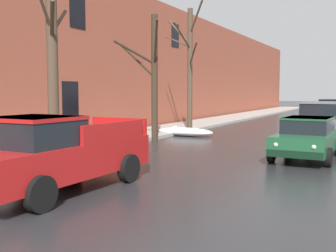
{
  "coord_description": "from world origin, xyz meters",
  "views": [
    {
      "loc": [
        4.72,
        -1.07,
        2.3
      ],
      "look_at": [
        -0.37,
        8.77,
        1.36
      ],
      "focal_mm": 43.95,
      "sensor_mm": 36.0,
      "label": 1
    }
  ],
  "objects_px": {
    "bare_tree_far_down_block": "(189,66)",
    "bare_tree_second_along_sidewalk": "(53,54)",
    "suv_grey_parked_kerbside_mid": "(324,120)",
    "sedan_green_parked_kerbside_close": "(307,137)",
    "pickup_truck_red_approaching_near_lane": "(54,153)",
    "suv_black_parked_far_down_block": "(335,112)",
    "fire_hydrant": "(80,151)",
    "bare_tree_mid_block": "(153,75)"
  },
  "relations": [
    {
      "from": "bare_tree_second_along_sidewalk",
      "to": "suv_black_parked_far_down_block",
      "type": "relative_size",
      "value": 1.59
    },
    {
      "from": "pickup_truck_red_approaching_near_lane",
      "to": "suv_grey_parked_kerbside_mid",
      "type": "height_order",
      "value": "suv_grey_parked_kerbside_mid"
    },
    {
      "from": "suv_grey_parked_kerbside_mid",
      "to": "suv_black_parked_far_down_block",
      "type": "bearing_deg",
      "value": 92.01
    },
    {
      "from": "sedan_green_parked_kerbside_close",
      "to": "suv_black_parked_far_down_block",
      "type": "relative_size",
      "value": 0.94
    },
    {
      "from": "pickup_truck_red_approaching_near_lane",
      "to": "fire_hydrant",
      "type": "xyz_separation_m",
      "value": [
        -2.02,
        3.35,
        -0.52
      ]
    },
    {
      "from": "bare_tree_far_down_block",
      "to": "fire_hydrant",
      "type": "relative_size",
      "value": 9.85
    },
    {
      "from": "pickup_truck_red_approaching_near_lane",
      "to": "suv_black_parked_far_down_block",
      "type": "distance_m",
      "value": 21.06
    },
    {
      "from": "suv_grey_parked_kerbside_mid",
      "to": "suv_black_parked_far_down_block",
      "type": "xyz_separation_m",
      "value": [
        -0.27,
        7.71,
        -0.0
      ]
    },
    {
      "from": "sedan_green_parked_kerbside_close",
      "to": "suv_grey_parked_kerbside_mid",
      "type": "bearing_deg",
      "value": 90.95
    },
    {
      "from": "suv_black_parked_far_down_block",
      "to": "fire_hydrant",
      "type": "xyz_separation_m",
      "value": [
        -6.08,
        -17.31,
        -0.63
      ]
    },
    {
      "from": "bare_tree_second_along_sidewalk",
      "to": "bare_tree_mid_block",
      "type": "bearing_deg",
      "value": 90.64
    },
    {
      "from": "bare_tree_second_along_sidewalk",
      "to": "pickup_truck_red_approaching_near_lane",
      "type": "xyz_separation_m",
      "value": [
        2.7,
        -2.97,
        -2.59
      ]
    },
    {
      "from": "bare_tree_mid_block",
      "to": "pickup_truck_red_approaching_near_lane",
      "type": "distance_m",
      "value": 10.17
    },
    {
      "from": "pickup_truck_red_approaching_near_lane",
      "to": "fire_hydrant",
      "type": "height_order",
      "value": "pickup_truck_red_approaching_near_lane"
    },
    {
      "from": "sedan_green_parked_kerbside_close",
      "to": "suv_grey_parked_kerbside_mid",
      "type": "distance_m",
      "value": 5.52
    },
    {
      "from": "bare_tree_mid_block",
      "to": "suv_black_parked_far_down_block",
      "type": "relative_size",
      "value": 1.35
    },
    {
      "from": "bare_tree_far_down_block",
      "to": "suv_black_parked_far_down_block",
      "type": "height_order",
      "value": "bare_tree_far_down_block"
    },
    {
      "from": "bare_tree_mid_block",
      "to": "suv_grey_parked_kerbside_mid",
      "type": "height_order",
      "value": "bare_tree_mid_block"
    },
    {
      "from": "suv_black_parked_far_down_block",
      "to": "fire_hydrant",
      "type": "relative_size",
      "value": 6.05
    },
    {
      "from": "pickup_truck_red_approaching_near_lane",
      "to": "sedan_green_parked_kerbside_close",
      "type": "height_order",
      "value": "pickup_truck_red_approaching_near_lane"
    },
    {
      "from": "bare_tree_second_along_sidewalk",
      "to": "bare_tree_far_down_block",
      "type": "height_order",
      "value": "bare_tree_far_down_block"
    },
    {
      "from": "suv_grey_parked_kerbside_mid",
      "to": "suv_black_parked_far_down_block",
      "type": "height_order",
      "value": "same"
    },
    {
      "from": "suv_black_parked_far_down_block",
      "to": "fire_hydrant",
      "type": "height_order",
      "value": "suv_black_parked_far_down_block"
    },
    {
      "from": "bare_tree_mid_block",
      "to": "suv_black_parked_far_down_block",
      "type": "bearing_deg",
      "value": 58.41
    },
    {
      "from": "bare_tree_mid_block",
      "to": "bare_tree_far_down_block",
      "type": "height_order",
      "value": "bare_tree_far_down_block"
    },
    {
      "from": "bare_tree_mid_block",
      "to": "fire_hydrant",
      "type": "relative_size",
      "value": 8.19
    },
    {
      "from": "bare_tree_second_along_sidewalk",
      "to": "bare_tree_mid_block",
      "type": "relative_size",
      "value": 1.17
    },
    {
      "from": "bare_tree_mid_block",
      "to": "suv_grey_parked_kerbside_mid",
      "type": "xyz_separation_m",
      "value": [
        7.11,
        3.41,
        -2.06
      ]
    },
    {
      "from": "bare_tree_second_along_sidewalk",
      "to": "bare_tree_mid_block",
      "type": "height_order",
      "value": "bare_tree_second_along_sidewalk"
    },
    {
      "from": "bare_tree_far_down_block",
      "to": "bare_tree_second_along_sidewalk",
      "type": "bearing_deg",
      "value": -89.65
    },
    {
      "from": "bare_tree_second_along_sidewalk",
      "to": "suv_grey_parked_kerbside_mid",
      "type": "relative_size",
      "value": 1.53
    },
    {
      "from": "bare_tree_second_along_sidewalk",
      "to": "bare_tree_far_down_block",
      "type": "bearing_deg",
      "value": 90.35
    },
    {
      "from": "bare_tree_far_down_block",
      "to": "sedan_green_parked_kerbside_close",
      "type": "bearing_deg",
      "value": -40.35
    },
    {
      "from": "bare_tree_mid_block",
      "to": "pickup_truck_red_approaching_near_lane",
      "type": "bearing_deg",
      "value": -73.8
    },
    {
      "from": "pickup_truck_red_approaching_near_lane",
      "to": "suv_grey_parked_kerbside_mid",
      "type": "relative_size",
      "value": 1.14
    },
    {
      "from": "pickup_truck_red_approaching_near_lane",
      "to": "suv_black_parked_far_down_block",
      "type": "xyz_separation_m",
      "value": [
        4.07,
        20.66,
        0.11
      ]
    },
    {
      "from": "pickup_truck_red_approaching_near_lane",
      "to": "fire_hydrant",
      "type": "bearing_deg",
      "value": 121.08
    },
    {
      "from": "bare_tree_mid_block",
      "to": "sedan_green_parked_kerbside_close",
      "type": "distance_m",
      "value": 7.85
    },
    {
      "from": "suv_grey_parked_kerbside_mid",
      "to": "sedan_green_parked_kerbside_close",
      "type": "bearing_deg",
      "value": -89.05
    },
    {
      "from": "bare_tree_mid_block",
      "to": "suv_black_parked_far_down_block",
      "type": "distance_m",
      "value": 13.22
    },
    {
      "from": "suv_black_parked_far_down_block",
      "to": "sedan_green_parked_kerbside_close",
      "type": "bearing_deg",
      "value": -88.43
    },
    {
      "from": "bare_tree_far_down_block",
      "to": "pickup_truck_red_approaching_near_lane",
      "type": "xyz_separation_m",
      "value": [
        2.76,
        -13.55,
        -2.82
      ]
    }
  ]
}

